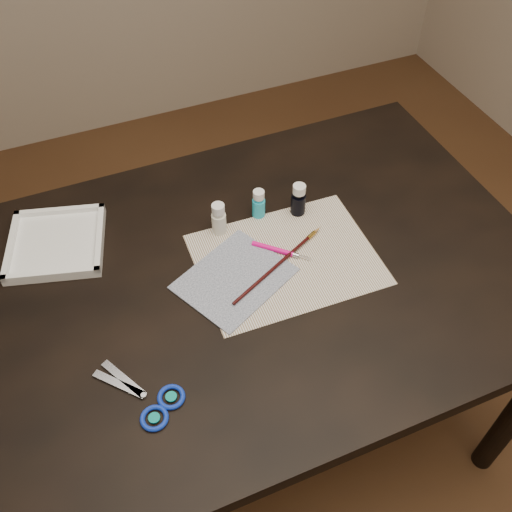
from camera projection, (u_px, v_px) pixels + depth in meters
name	position (u px, v px, depth m)	size (l,w,h in m)	color
ground	(256.00, 420.00, 1.85)	(3.50, 3.50, 0.02)	#422614
table	(256.00, 358.00, 1.56)	(1.30, 0.90, 0.75)	black
paper	(286.00, 259.00, 1.30)	(0.40, 0.31, 0.00)	white
canvas	(234.00, 278.00, 1.26)	(0.23, 0.19, 0.00)	#17223E
paint_bottle_white	(219.00, 218.00, 1.33)	(0.03, 0.03, 0.08)	silver
paint_bottle_cyan	(259.00, 204.00, 1.37)	(0.03, 0.03, 0.08)	#20ACCA
paint_bottle_navy	(298.00, 199.00, 1.37)	(0.04, 0.04, 0.09)	black
paintbrush	(280.00, 263.00, 1.28)	(0.31, 0.01, 0.01)	black
craft_knife	(282.00, 251.00, 1.31)	(0.15, 0.01, 0.01)	#EA077F
scissors	(134.00, 394.00, 1.07)	(0.21, 0.10, 0.01)	silver
palette_tray	(56.00, 243.00, 1.32)	(0.21, 0.21, 0.03)	white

